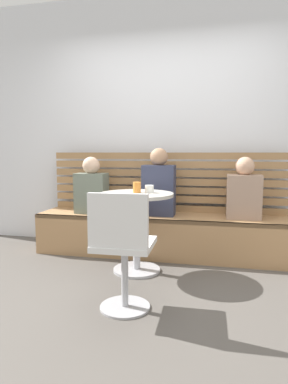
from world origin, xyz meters
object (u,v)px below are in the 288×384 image
(booth_bench, at_px, (161,235))
(person_child_middle, at_px, (244,192))
(cup_tumbler_orange, at_px, (137,187))
(person_child_left, at_px, (92,188))
(person_adult, at_px, (159,185))
(cafe_table, at_px, (137,217))
(cup_ceramic_white, at_px, (149,189))
(white_chair, at_px, (122,247))

(booth_bench, bearing_deg, person_child_middle, -0.29)
(cup_tumbler_orange, bearing_deg, person_child_middle, 28.17)
(person_child_left, height_order, person_child_middle, person_child_middle)
(person_adult, xyz_separation_m, cup_tumbler_orange, (-0.11, -0.53, 0.03))
(cafe_table, relative_size, person_child_left, 1.19)
(person_child_middle, height_order, cup_ceramic_white, person_child_middle)
(white_chair, bearing_deg, cup_tumbler_orange, 96.73)
(cup_tumbler_orange, xyz_separation_m, cup_ceramic_white, (0.11, 0.03, -0.02))
(person_adult, relative_size, cup_ceramic_white, 8.95)
(person_child_left, distance_m, person_child_middle, 1.63)
(cup_tumbler_orange, bearing_deg, person_adult, 78.07)
(white_chair, relative_size, person_child_middle, 1.35)
(cafe_table, height_order, person_child_middle, person_child_middle)
(cafe_table, relative_size, person_adult, 1.03)
(booth_bench, relative_size, cafe_table, 3.65)
(person_child_left, bearing_deg, booth_bench, 1.93)
(booth_bench, bearing_deg, cafe_table, -104.08)
(cup_tumbler_orange, distance_m, cup_ceramic_white, 0.12)
(person_child_middle, bearing_deg, person_child_left, -179.23)
(cafe_table, xyz_separation_m, white_chair, (0.10, -0.81, -0.05))
(cafe_table, height_order, cup_ceramic_white, cup_ceramic_white)
(booth_bench, xyz_separation_m, cafe_table, (-0.14, -0.55, 0.30))
(cup_ceramic_white, bearing_deg, cafe_table, -156.85)
(booth_bench, relative_size, person_child_left, 4.34)
(person_adult, relative_size, person_child_left, 1.15)
(cafe_table, height_order, white_chair, white_chair)
(booth_bench, distance_m, cafe_table, 0.64)
(booth_bench, height_order, cup_tumbler_orange, cup_tumbler_orange)
(person_adult, bearing_deg, white_chair, -90.60)
(person_adult, bearing_deg, cafe_table, -101.69)
(person_child_left, xyz_separation_m, cup_tumbler_orange, (0.64, -0.51, 0.08))
(person_child_middle, bearing_deg, cup_tumbler_orange, -151.83)
(person_child_left, xyz_separation_m, person_child_middle, (1.63, 0.02, 0.00))
(cup_tumbler_orange, relative_size, cup_ceramic_white, 1.25)
(person_adult, height_order, person_child_left, person_adult)
(person_adult, xyz_separation_m, person_child_middle, (0.87, -0.00, -0.04))
(cafe_table, distance_m, cup_ceramic_white, 0.28)
(white_chair, distance_m, person_child_left, 1.55)
(cafe_table, distance_m, cup_tumbler_orange, 0.27)
(white_chair, relative_size, cup_tumbler_orange, 8.50)
(cafe_table, bearing_deg, white_chair, -83.12)
(white_chair, bearing_deg, cup_ceramic_white, 89.18)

